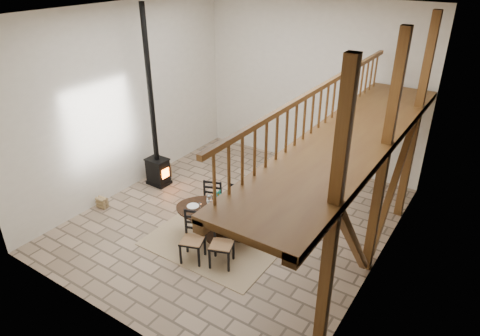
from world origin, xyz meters
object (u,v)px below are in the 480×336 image
Objects in this scene: log_basket at (163,171)px; log_stack at (102,202)px; dining_table at (218,223)px; wood_stove at (156,148)px.

log_stack is (-0.16, -2.19, -0.03)m from log_basket.
log_stack is (-3.39, -0.56, -0.31)m from dining_table.
log_basket is 1.67× the size of log_stack.
dining_table is 3.34m from wood_stove.
dining_table is at bearing -20.76° from wood_stove.
dining_table is at bearing 9.47° from log_stack.
wood_stove is 1.05m from log_basket.
log_basket is at bearing 117.73° from wood_stove.
log_stack is at bearing 169.75° from dining_table.
wood_stove is 9.89× the size of log_basket.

